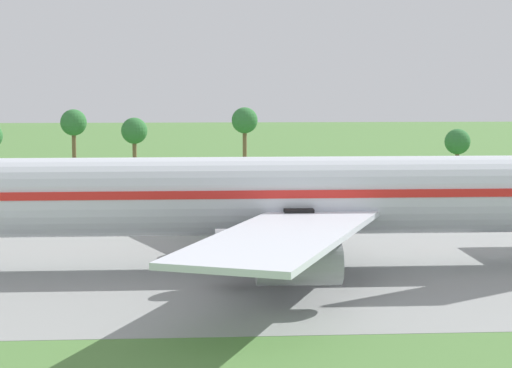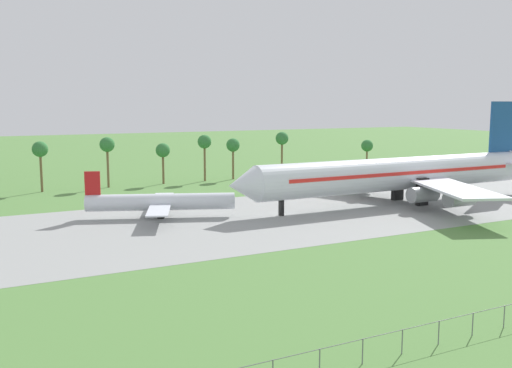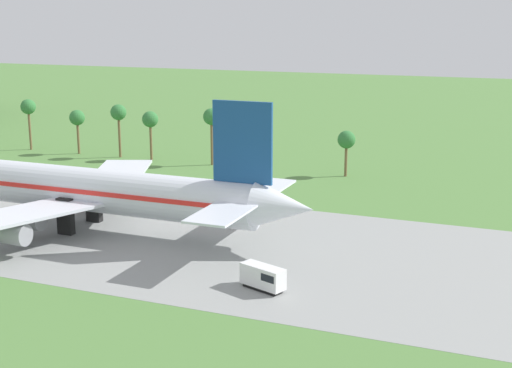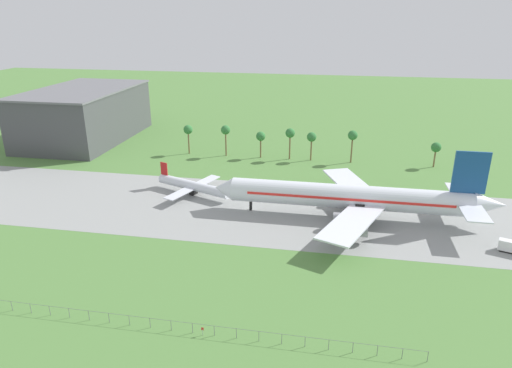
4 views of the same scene
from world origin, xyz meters
name	(u,v)px [view 2 (image 2 of 4)]	position (x,y,z in m)	size (l,w,h in m)	color
ground_plane	(280,215)	(0.00, 0.00, 0.00)	(600.00, 600.00, 0.00)	#517F3D
taxiway_strip	(280,215)	(0.00, 0.00, 0.01)	(320.00, 44.00, 0.02)	gray
jet_airliner	(405,174)	(28.87, -0.46, 6.11)	(78.02, 54.80, 20.67)	silver
regional_aircraft	(160,202)	(-19.97, 8.05, 2.79)	(25.48, 23.26, 8.47)	silver
palm_tree_row	(208,146)	(6.55, 49.58, 9.22)	(97.28, 3.60, 12.39)	brown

